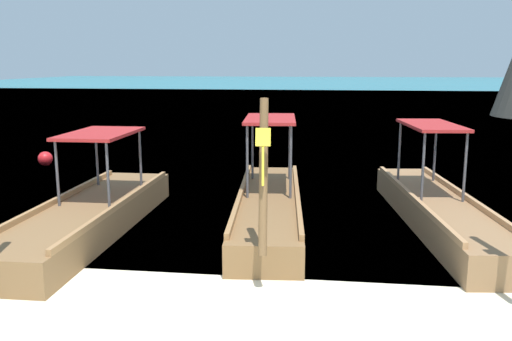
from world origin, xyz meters
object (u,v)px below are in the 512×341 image
object	(u,v)px
longtail_boat_violet_ribbon	(439,210)
mooring_buoy_near	(45,159)
longtail_boat_yellow_ribbon	(269,205)
longtail_boat_pink_ribbon	(88,215)

from	to	relation	value
longtail_boat_violet_ribbon	mooring_buoy_near	xyz separation A→B (m)	(-10.68, 5.02, -0.11)
longtail_boat_violet_ribbon	mooring_buoy_near	bearing A→B (deg)	154.81
longtail_boat_yellow_ribbon	longtail_boat_pink_ribbon	bearing A→B (deg)	-160.06
longtail_boat_yellow_ribbon	longtail_boat_violet_ribbon	world-z (taller)	longtail_boat_yellow_ribbon
longtail_boat_yellow_ribbon	mooring_buoy_near	size ratio (longest dim) A/B	15.00
longtail_boat_yellow_ribbon	longtail_boat_violet_ribbon	bearing A→B (deg)	1.18
longtail_boat_pink_ribbon	longtail_boat_violet_ribbon	xyz separation A→B (m)	(6.49, 1.24, 0.01)
mooring_buoy_near	longtail_boat_yellow_ribbon	bearing A→B (deg)	-34.45
longtail_boat_pink_ribbon	mooring_buoy_near	distance (m)	7.53
mooring_buoy_near	longtail_boat_violet_ribbon	bearing A→B (deg)	-25.19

